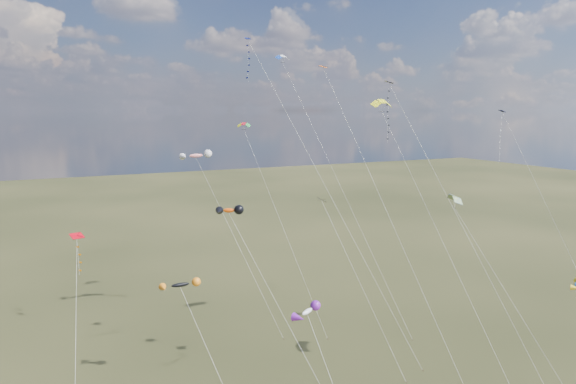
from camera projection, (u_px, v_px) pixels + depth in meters
name	position (u px, v px, depth m)	size (l,w,h in m)	color
diamond_black_high	(396.00, 126.00, 53.36)	(9.20, 16.58, 30.68)	black
diamond_navy_tall	(261.00, 81.00, 59.61)	(13.29, 18.03, 36.04)	#0B1353
diamond_black_mid	(342.00, 245.00, 54.34)	(5.98, 8.98, 18.35)	black
diamond_red_low	(78.00, 263.00, 48.65)	(2.63, 14.21, 15.97)	#C60110
diamond_navy_right	(506.00, 147.00, 62.44)	(6.17, 13.94, 27.67)	#070946
diamond_orange_center	(366.00, 163.00, 54.66)	(6.87, 19.23, 32.62)	#EF5B06
parafoil_yellow	(382.00, 102.00, 65.25)	(3.02, 26.24, 29.50)	yellow
parafoil_blue_white	(284.00, 58.00, 72.67)	(8.60, 22.23, 35.79)	#1942A9
parafoil_striped	(455.00, 197.00, 55.24)	(6.55, 12.95, 19.15)	#E1E305
parafoil_tricolor	(245.00, 126.00, 70.10)	(5.91, 16.28, 26.27)	#F5F707
novelty_black_orange	(180.00, 285.00, 46.53)	(5.27, 7.93, 12.40)	black
novelty_orange_black	(229.00, 211.00, 51.51)	(8.11, 9.76, 18.24)	#E14708
novelty_white_purple	(308.00, 312.00, 38.99)	(2.78, 10.52, 12.92)	white
novelty_redwhite_stripe	(196.00, 156.00, 70.38)	(8.12, 16.24, 22.18)	red
novelty_blue_yellow	(576.00, 285.00, 47.65)	(5.09, 5.83, 12.01)	blue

